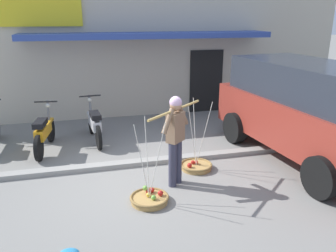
{
  "coord_description": "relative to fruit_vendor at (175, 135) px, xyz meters",
  "views": [
    {
      "loc": [
        -0.98,
        -5.94,
        3.03
      ],
      "look_at": [
        0.7,
        0.6,
        0.85
      ],
      "focal_mm": 36.61,
      "sensor_mm": 36.0,
      "label": 1
    }
  ],
  "objects": [
    {
      "name": "storefront_building",
      "position": [
        0.42,
        7.29,
        1.12
      ],
      "size": [
        13.0,
        6.0,
        4.2
      ],
      "color": "beige",
      "rests_on": "ground"
    },
    {
      "name": "motorcycle_second_in_row",
      "position": [
        -2.5,
        2.38,
        -0.52
      ],
      "size": [
        0.54,
        1.81,
        1.09
      ],
      "color": "black",
      "rests_on": "ground"
    },
    {
      "name": "fruit_basket_right_side",
      "position": [
        0.6,
        0.54,
        -0.9
      ],
      "size": [
        0.67,
        0.67,
        1.45
      ],
      "color": "#B2894C",
      "rests_on": "ground"
    },
    {
      "name": "fruit_vendor",
      "position": [
        0.0,
        0.0,
        0.0
      ],
      "size": [
        1.23,
        1.1,
        1.7
      ],
      "color": "#38384C",
      "rests_on": "ground"
    },
    {
      "name": "ground_plane",
      "position": [
        -0.59,
        0.34,
        -0.98
      ],
      "size": [
        90.0,
        90.0,
        0.0
      ],
      "primitive_type": "plane",
      "color": "gray"
    },
    {
      "name": "fruit_basket_left_side",
      "position": [
        -0.6,
        -0.53,
        -0.9
      ],
      "size": [
        0.67,
        0.67,
        1.45
      ],
      "color": "#B2894C",
      "rests_on": "ground"
    },
    {
      "name": "motorcycle_third_in_row",
      "position": [
        -1.33,
        2.74,
        -0.52
      ],
      "size": [
        0.54,
        1.82,
        1.09
      ],
      "color": "black",
      "rests_on": "ground"
    },
    {
      "name": "parked_truck",
      "position": [
        3.12,
        0.48,
        0.15
      ],
      "size": [
        2.49,
        4.95,
        2.1
      ],
      "color": "maroon",
      "rests_on": "ground"
    },
    {
      "name": "sidewalk_curb",
      "position": [
        -0.59,
        1.04,
        -0.93
      ],
      "size": [
        20.0,
        0.24,
        0.1
      ],
      "primitive_type": "cube",
      "color": "gray",
      "rests_on": "ground"
    }
  ]
}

